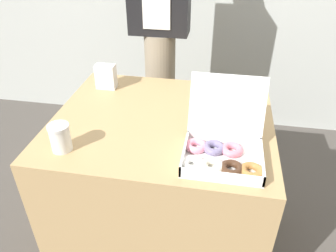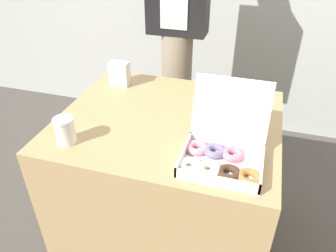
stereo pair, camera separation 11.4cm
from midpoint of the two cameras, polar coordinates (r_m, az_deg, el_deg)
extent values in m
plane|color=#4C4742|center=(2.01, -2.50, -17.89)|extent=(14.00, 14.00, 0.00)
cube|color=tan|center=(1.72, -2.81, -9.79)|extent=(0.99, 0.84, 0.78)
cube|color=white|center=(1.24, 6.77, -6.20)|extent=(0.29, 0.24, 0.01)
cube|color=white|center=(1.24, 0.21, -4.67)|extent=(0.01, 0.24, 0.04)
cube|color=white|center=(1.23, 13.52, -5.99)|extent=(0.01, 0.24, 0.04)
cube|color=white|center=(1.14, 6.39, -8.93)|extent=(0.29, 0.01, 0.04)
cube|color=white|center=(1.32, 7.22, -2.29)|extent=(0.29, 0.01, 0.04)
cube|color=white|center=(1.28, 7.77, 3.60)|extent=(0.29, 0.08, 0.22)
torus|color=white|center=(1.19, 1.60, -6.71)|extent=(0.10, 0.10, 0.03)
torus|color=pink|center=(1.28, 2.35, -3.57)|extent=(0.11, 0.11, 0.03)
torus|color=silver|center=(1.19, 4.94, -7.07)|extent=(0.11, 0.11, 0.03)
torus|color=slate|center=(1.27, 5.46, -3.89)|extent=(0.10, 0.10, 0.03)
torus|color=#422819|center=(1.19, 8.30, -7.42)|extent=(0.10, 0.10, 0.03)
torus|color=pink|center=(1.27, 8.58, -4.20)|extent=(0.10, 0.10, 0.03)
torus|color=#A87038|center=(1.19, 11.66, -7.74)|extent=(0.12, 0.12, 0.03)
cylinder|color=white|center=(1.35, -20.54, -2.19)|extent=(0.08, 0.08, 0.10)
cylinder|color=white|center=(1.32, -21.01, -0.21)|extent=(0.08, 0.08, 0.01)
cube|color=silver|center=(1.76, -12.62, 8.36)|extent=(0.10, 0.06, 0.13)
cylinder|color=gray|center=(2.20, -2.78, 3.83)|extent=(0.19, 0.19, 0.96)
camera|label=1|loc=(0.06, -92.74, -1.81)|focal=35.00mm
camera|label=2|loc=(0.06, 87.26, 1.81)|focal=35.00mm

